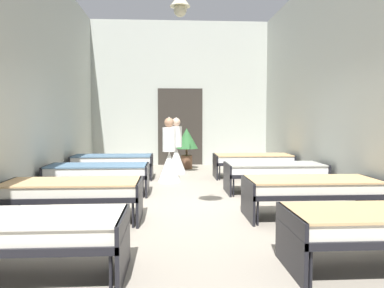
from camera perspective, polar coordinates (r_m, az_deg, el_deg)
name	(u,v)px	position (r m, az deg, el deg)	size (l,w,h in m)	color
ground_plane	(190,207)	(6.42, -0.25, -9.58)	(6.11, 11.90, 0.10)	#9E9384
room_shell	(187,78)	(7.51, -0.80, 10.04)	(5.91, 11.50, 4.50)	#B2B7AD
bed_left_row_0	(18,231)	(3.78, -24.86, -11.82)	(1.90, 0.84, 0.57)	black
bed_left_row_1	(72,190)	(5.54, -17.66, -6.73)	(1.90, 0.84, 0.57)	black
bed_right_row_1	(311,188)	(5.76, 17.61, -6.34)	(1.90, 0.84, 0.57)	black
bed_left_row_2	(98,172)	(7.38, -14.05, -4.09)	(1.90, 0.84, 0.57)	black
bed_right_row_2	(275,170)	(7.54, 12.40, -3.90)	(1.90, 0.84, 0.57)	black
bed_left_row_3	(113,161)	(9.24, -11.90, -2.50)	(1.90, 0.84, 0.57)	black
bed_right_row_3	(253,160)	(9.37, 9.21, -2.38)	(1.90, 0.84, 0.57)	black
nurse_near_aisle	(169,159)	(8.61, -3.47, -2.27)	(0.52, 0.52, 1.49)	white
nurse_mid_aisle	(176,153)	(9.99, -2.39, -1.44)	(0.52, 0.52, 1.49)	white
potted_plant	(187,142)	(10.86, -0.82, 0.34)	(0.66, 0.66, 1.18)	brown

